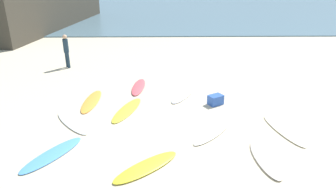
# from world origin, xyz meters

# --- Properties ---
(ground_plane) EXTENTS (120.00, 120.00, 0.00)m
(ground_plane) POSITION_xyz_m (0.00, 0.00, 0.00)
(ground_plane) COLOR beige
(ocean_water) EXTENTS (120.00, 40.00, 0.08)m
(ocean_water) POSITION_xyz_m (0.00, 34.88, 0.04)
(ocean_water) COLOR slate
(ocean_water) RESTS_ON ground_plane
(surfboard_0) EXTENTS (2.03, 1.89, 0.08)m
(surfboard_0) POSITION_xyz_m (-0.42, -1.88, 0.04)
(surfboard_0) COLOR yellow
(surfboard_0) RESTS_ON ground_plane
(surfboard_1) EXTENTS (1.64, 1.77, 0.07)m
(surfboard_1) POSITION_xyz_m (1.65, -0.07, 0.04)
(surfboard_1) COLOR white
(surfboard_1) RESTS_ON ground_plane
(surfboard_2) EXTENTS (1.48, 2.30, 0.08)m
(surfboard_2) POSITION_xyz_m (0.93, 3.38, 0.04)
(surfboard_2) COLOR white
(surfboard_2) RESTS_ON ground_plane
(surfboard_3) EXTENTS (0.71, 2.36, 0.06)m
(surfboard_3) POSITION_xyz_m (-2.89, 2.66, 0.03)
(surfboard_3) COLOR orange
(surfboard_3) RESTS_ON ground_plane
(surfboard_4) EXTENTS (0.70, 2.13, 0.09)m
(surfboard_4) POSITION_xyz_m (-1.07, 4.22, 0.04)
(surfboard_4) COLOR #E44F58
(surfboard_4) RESTS_ON ground_plane
(surfboard_5) EXTENTS (1.67, 2.23, 0.06)m
(surfboard_5) POSITION_xyz_m (-3.23, -1.22, 0.03)
(surfboard_5) COLOR #4C92E3
(surfboard_5) RESTS_ON ground_plane
(surfboard_6) EXTENTS (1.07, 2.33, 0.06)m
(surfboard_6) POSITION_xyz_m (4.14, 0.13, 0.03)
(surfboard_6) COLOR #F8E9C4
(surfboard_6) RESTS_ON ground_plane
(surfboard_7) EXTENTS (1.78, 2.04, 0.07)m
(surfboard_7) POSITION_xyz_m (-3.18, 0.79, 0.03)
(surfboard_7) COLOR silver
(surfboard_7) RESTS_ON ground_plane
(surfboard_8) EXTENTS (1.29, 2.38, 0.07)m
(surfboard_8) POSITION_xyz_m (-1.34, 1.79, 0.04)
(surfboard_8) COLOR yellow
(surfboard_8) RESTS_ON ground_plane
(surfboard_9) EXTENTS (0.73, 2.04, 0.09)m
(surfboard_9) POSITION_xyz_m (3.00, -1.56, 0.04)
(surfboard_9) COLOR silver
(surfboard_9) RESTS_ON ground_plane
(beachgoer_near) EXTENTS (0.40, 0.40, 1.80)m
(beachgoer_near) POSITION_xyz_m (-5.12, 7.31, 1.01)
(beachgoer_near) COLOR #1E3342
(beachgoer_near) RESTS_ON ground_plane
(beach_cooler) EXTENTS (0.69, 0.63, 0.39)m
(beach_cooler) POSITION_xyz_m (2.16, 2.34, 0.20)
(beach_cooler) COLOR #2D56B2
(beach_cooler) RESTS_ON ground_plane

